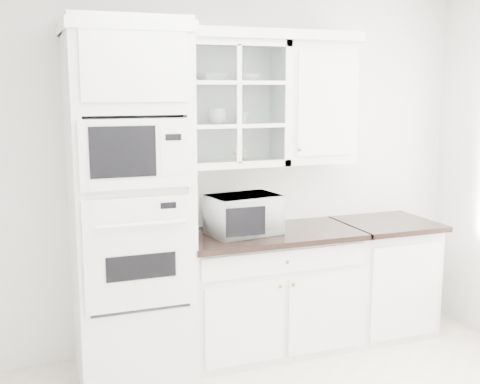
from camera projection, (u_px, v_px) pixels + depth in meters
name	position (u px, v px, depth m)	size (l,w,h in m)	color
room_shell	(297.00, 122.00, 3.26)	(4.00, 3.50, 2.70)	white
oven_column	(130.00, 204.00, 4.02)	(0.76, 0.68, 2.40)	white
base_cabinet_run	(269.00, 290.00, 4.52)	(1.32, 0.67, 0.92)	white
extra_base_cabinet	(383.00, 276.00, 4.86)	(0.72, 0.67, 0.92)	white
upper_cabinet_glass	(231.00, 104.00, 4.33)	(0.80, 0.33, 0.90)	white
upper_cabinet_solid	(315.00, 103.00, 4.56)	(0.55, 0.33, 0.90)	white
crown_molding	(218.00, 34.00, 4.18)	(2.14, 0.38, 0.07)	white
countertop_microwave	(243.00, 214.00, 4.34)	(0.49, 0.41, 0.29)	white
bowl_a	(211.00, 77.00, 4.23)	(0.24, 0.24, 0.06)	white
bowl_b	(248.00, 78.00, 4.32)	(0.17, 0.17, 0.05)	white
cup_a	(217.00, 116.00, 4.29)	(0.14, 0.14, 0.11)	white
cup_b	(243.00, 118.00, 4.39)	(0.09, 0.09, 0.08)	white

